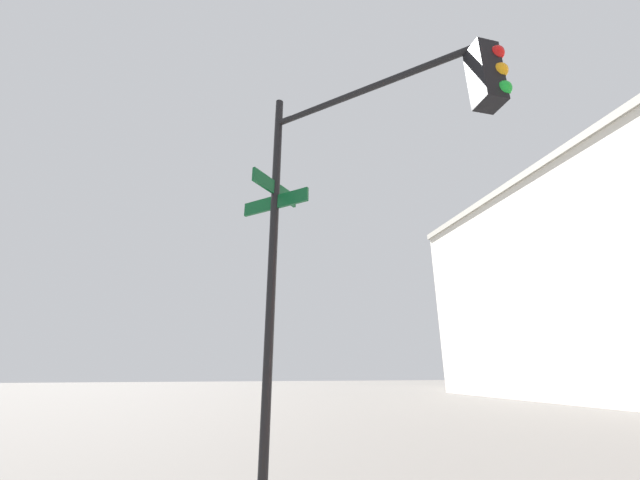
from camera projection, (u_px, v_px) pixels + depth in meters
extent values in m
cylinder|color=black|center=(272.00, 272.00, 4.94)|extent=(0.12, 0.12, 5.52)
cylinder|color=black|center=(365.00, 90.00, 5.04)|extent=(2.07, 2.17, 0.09)
cube|color=black|center=(485.00, 76.00, 4.20)|extent=(0.28, 0.28, 0.80)
sphere|color=red|center=(496.00, 54.00, 4.22)|extent=(0.18, 0.18, 0.18)
sphere|color=orange|center=(500.00, 71.00, 4.13)|extent=(0.18, 0.18, 0.18)
sphere|color=green|center=(503.00, 89.00, 4.05)|extent=(0.18, 0.18, 0.18)
cube|color=#0F5128|center=(275.00, 202.00, 5.28)|extent=(0.79, 0.82, 0.20)
cube|color=#0F5128|center=(276.00, 189.00, 5.35)|extent=(0.75, 0.72, 0.20)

